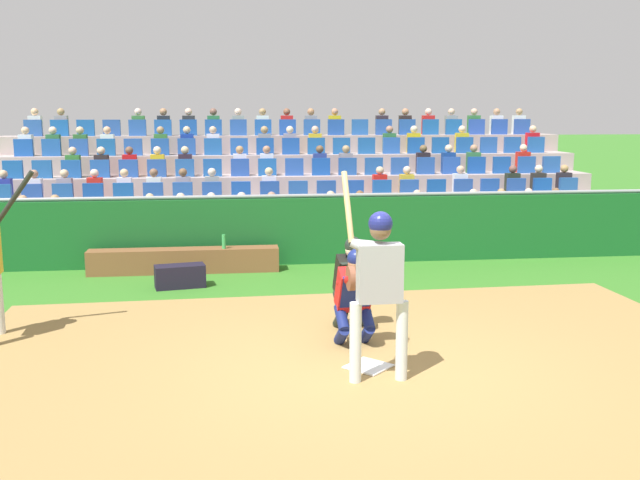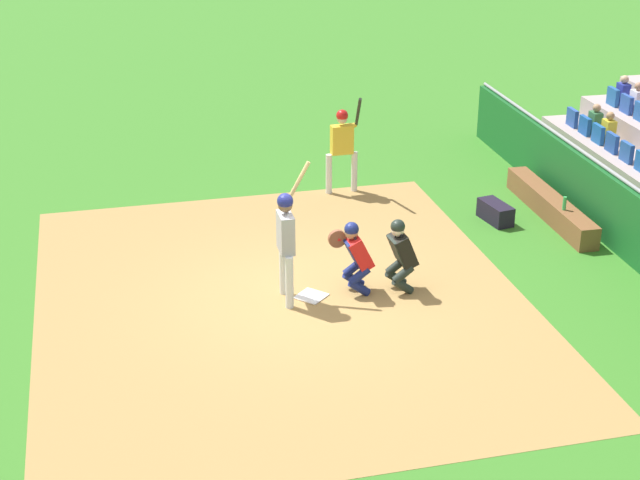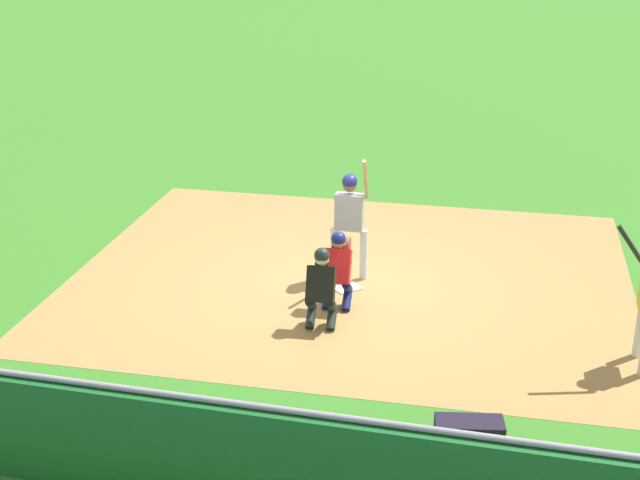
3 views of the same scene
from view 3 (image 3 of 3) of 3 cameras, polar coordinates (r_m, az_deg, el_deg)
The scene contains 9 objects.
ground_plane at distance 14.98m, azimuth 1.62°, elevation -3.06°, with size 160.00×160.00×0.00m, color #357523.
infield_dirt_patch at distance 15.43m, azimuth 2.01°, elevation -2.29°, with size 9.46×7.82×0.01m, color #9D7B45.
home_plate_marker at distance 14.98m, azimuth 1.62°, elevation -3.00°, with size 0.44×0.44×0.02m, color white.
batter_at_plate at distance 14.91m, azimuth 1.93°, elevation 1.69°, with size 0.68×0.60×2.26m.
catcher_crouching at distance 14.03m, azimuth 1.18°, elevation -1.66°, with size 0.48×0.73×1.28m.
home_plate_umpire at distance 13.39m, azimuth 0.08°, elevation -2.89°, with size 0.49×0.49×1.29m.
dugout_wall at distance 9.77m, azimuth -5.76°, elevation -13.60°, with size 15.22×0.24×1.35m.
water_bottle_on_bench at distance 9.98m, azimuth 4.88°, elevation -13.26°, with size 0.07×0.07×0.26m, color green.
equipment_duffel_bag at distance 11.02m, azimuth 9.52°, elevation -12.18°, with size 0.82×0.36×0.38m, color black.
Camera 3 is at (2.80, -13.31, 6.28)m, focal length 49.96 mm.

